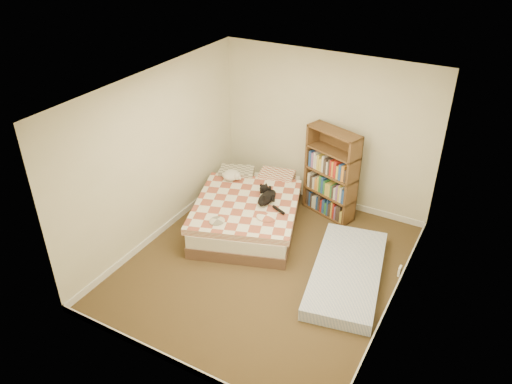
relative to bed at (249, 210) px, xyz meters
The scene contains 6 objects.
room 1.42m from the bed, 48.52° to the right, with size 3.51×4.01×2.51m.
bed is the anchor object (origin of this frame).
bookshelf 1.35m from the bed, 43.25° to the left, with size 0.96×0.57×1.45m.
floor_mattress 1.86m from the bed, 15.70° to the right, with size 0.87×1.93×0.17m, color #7990CB.
black_cat 0.44m from the bed, ahead, with size 0.43×0.75×0.17m.
white_dog 0.69m from the bed, 147.50° to the left, with size 0.39×0.40×0.14m.
Camera 1 is at (2.53, -4.82, 4.41)m, focal length 35.00 mm.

